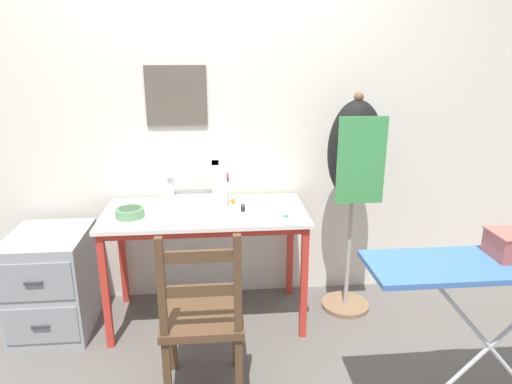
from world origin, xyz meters
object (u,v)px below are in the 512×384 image
object	(u,v)px
fabric_bowl	(130,212)
thread_spool_near_machine	(233,201)
ironing_board	(503,271)
thread_spool_mid_table	(243,208)
wooden_chair	(202,318)
filing_cabinet	(53,282)
storage_box	(512,244)
dress_form	(355,161)
scissors	(292,217)
sewing_machine	(201,186)

from	to	relation	value
fabric_bowl	thread_spool_near_machine	world-z (taller)	fabric_bowl
fabric_bowl	ironing_board	distance (m)	1.95
thread_spool_mid_table	wooden_chair	world-z (taller)	wooden_chair
fabric_bowl	wooden_chair	distance (m)	0.82
thread_spool_mid_table	filing_cabinet	bearing A→B (deg)	178.95
fabric_bowl	thread_spool_mid_table	bearing A→B (deg)	2.96
storage_box	thread_spool_near_machine	bearing A→B (deg)	137.46
fabric_bowl	thread_spool_mid_table	world-z (taller)	fabric_bowl
ironing_board	wooden_chair	bearing A→B (deg)	166.62
thread_spool_near_machine	storage_box	xyz separation A→B (m)	(1.15, -1.06, 0.12)
fabric_bowl	ironing_board	xyz separation A→B (m)	(1.72, -0.92, 0.01)
ironing_board	thread_spool_near_machine	bearing A→B (deg)	135.33
thread_spool_mid_table	filing_cabinet	world-z (taller)	thread_spool_mid_table
ironing_board	fabric_bowl	bearing A→B (deg)	151.98
filing_cabinet	dress_form	bearing A→B (deg)	1.83
filing_cabinet	storage_box	xyz separation A→B (m)	(2.28, -0.94, 0.57)
thread_spool_near_machine	wooden_chair	world-z (taller)	wooden_chair
filing_cabinet	dress_form	distance (m)	2.02
thread_spool_near_machine	thread_spool_mid_table	world-z (taller)	thread_spool_mid_table
ironing_board	scissors	bearing A→B (deg)	132.95
dress_form	storage_box	distance (m)	1.08
filing_cabinet	storage_box	bearing A→B (deg)	-22.31
sewing_machine	filing_cabinet	distance (m)	1.09
thread_spool_mid_table	storage_box	bearing A→B (deg)	-39.71
ironing_board	thread_spool_mid_table	bearing A→B (deg)	137.96
sewing_machine	thread_spool_mid_table	distance (m)	0.31
fabric_bowl	ironing_board	bearing A→B (deg)	-28.02
sewing_machine	dress_form	distance (m)	0.97
thread_spool_mid_table	wooden_chair	xyz separation A→B (m)	(-0.24, -0.64, -0.34)
sewing_machine	thread_spool_near_machine	bearing A→B (deg)	0.03
fabric_bowl	thread_spool_near_machine	size ratio (longest dim) A/B	4.02
thread_spool_near_machine	ironing_board	bearing A→B (deg)	-44.67
fabric_bowl	storage_box	distance (m)	1.98
wooden_chair	sewing_machine	bearing A→B (deg)	90.77
scissors	wooden_chair	xyz separation A→B (m)	(-0.52, -0.52, -0.32)
thread_spool_near_machine	wooden_chair	xyz separation A→B (m)	(-0.19, -0.79, -0.34)
scissors	thread_spool_mid_table	size ratio (longest dim) A/B	3.49
wooden_chair	thread_spool_near_machine	bearing A→B (deg)	76.23
filing_cabinet	ironing_board	bearing A→B (deg)	-23.53
wooden_chair	ironing_board	world-z (taller)	wooden_chair
sewing_machine	thread_spool_near_machine	size ratio (longest dim) A/B	9.06
wooden_chair	dress_form	xyz separation A→B (m)	(0.95, 0.72, 0.60)
storage_box	scissors	bearing A→B (deg)	135.88
wooden_chair	filing_cabinet	world-z (taller)	wooden_chair
sewing_machine	thread_spool_near_machine	xyz separation A→B (m)	(0.20, 0.00, -0.11)
dress_form	wooden_chair	bearing A→B (deg)	-142.58
wooden_chair	storage_box	size ratio (longest dim) A/B	5.12
scissors	storage_box	world-z (taller)	storage_box
wooden_chair	scissors	bearing A→B (deg)	44.93
thread_spool_mid_table	storage_box	xyz separation A→B (m)	(1.10, -0.91, 0.12)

